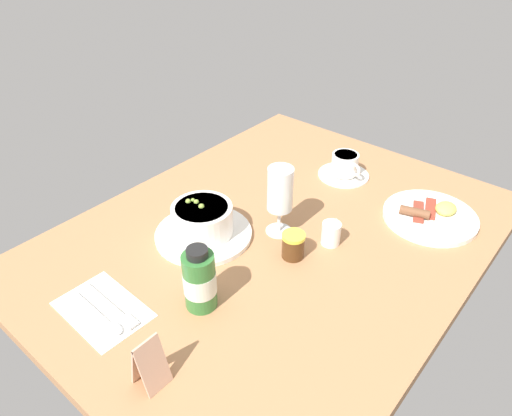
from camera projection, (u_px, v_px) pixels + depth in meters
The scene contains 10 objects.
ground_plane at pixel (276, 238), 111.69cm from camera, with size 110.00×84.00×3.00cm, color #A8754C.
porridge_bowl at pixel (203, 223), 107.64cm from camera, with size 22.44×22.44×9.06cm.
cutlery_setting at pixel (104, 310), 90.58cm from camera, with size 12.97×18.78×0.90cm.
coffee_cup at pixel (345, 167), 130.71cm from camera, with size 14.16×14.16×6.76cm.
creamer_jug at pixel (331, 233), 106.22cm from camera, with size 5.25×4.33×5.94cm.
wine_glass at pixel (278, 191), 105.43cm from camera, with size 6.19×6.19×17.03cm.
jam_jar at pixel (293, 245), 102.30cm from camera, with size 5.15×5.15×6.02cm.
sauce_bottle_green at pixel (200, 280), 88.65cm from camera, with size 6.36×6.36×13.91cm.
breakfast_plate at pixel (430, 216), 114.93cm from camera, with size 22.53×22.53×3.70cm.
menu_card at pixel (149, 362), 75.32cm from camera, with size 4.87×4.86×9.82cm.
Camera 1 is at (69.97, 52.90, 68.17)cm, focal length 33.04 mm.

